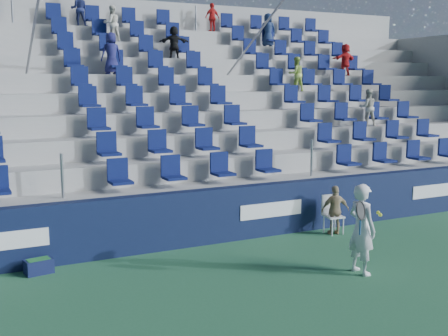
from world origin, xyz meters
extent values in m
plane|color=#2B6440|center=(0.00, 0.00, 0.00)|extent=(70.00, 70.00, 0.00)
cube|color=#0F1839|center=(0.00, 3.15, 0.60)|extent=(24.00, 0.30, 1.20)
cube|color=white|center=(1.50, 2.99, 0.62)|extent=(1.60, 0.02, 0.34)
cube|color=white|center=(7.00, 2.99, 0.62)|extent=(2.40, 0.02, 0.34)
cube|color=#A1A09B|center=(0.00, 3.72, 0.60)|extent=(24.00, 0.85, 1.20)
cube|color=#A1A09B|center=(0.00, 4.57, 0.85)|extent=(24.00, 0.85, 1.70)
cube|color=#A1A09B|center=(0.00, 5.42, 1.10)|extent=(24.00, 0.85, 2.20)
cube|color=#A1A09B|center=(0.00, 6.28, 1.35)|extent=(24.00, 0.85, 2.70)
cube|color=#A1A09B|center=(0.00, 7.12, 1.60)|extent=(24.00, 0.85, 3.20)
cube|color=#A1A09B|center=(0.00, 7.97, 1.85)|extent=(24.00, 0.85, 3.70)
cube|color=#A1A09B|center=(0.00, 8.82, 2.10)|extent=(24.00, 0.85, 4.20)
cube|color=#A1A09B|center=(0.00, 9.68, 2.35)|extent=(24.00, 0.85, 4.70)
cube|color=#A1A09B|center=(0.00, 10.52, 2.60)|extent=(24.00, 0.85, 5.20)
cube|color=#A1A09B|center=(0.00, 11.20, 3.10)|extent=(24.00, 0.50, 6.20)
cube|color=#0C1548|center=(0.00, 3.72, 1.55)|extent=(16.05, 0.50, 0.70)
cube|color=#0C1548|center=(0.00, 4.57, 2.05)|extent=(16.05, 0.50, 0.70)
cube|color=#0C1548|center=(0.00, 5.42, 2.55)|extent=(16.05, 0.50, 0.70)
cube|color=#0C1548|center=(0.00, 6.28, 3.05)|extent=(16.05, 0.50, 0.70)
cube|color=#0C1548|center=(0.00, 7.12, 3.55)|extent=(16.05, 0.50, 0.70)
cube|color=#0C1548|center=(0.00, 7.97, 4.05)|extent=(16.05, 0.50, 0.70)
cube|color=#0C1548|center=(0.00, 8.82, 4.55)|extent=(16.05, 0.50, 0.70)
cube|color=#0C1548|center=(0.00, 9.68, 5.05)|extent=(16.05, 0.50, 0.70)
cube|color=#0C1548|center=(0.00, 10.52, 5.55)|extent=(16.05, 0.50, 0.70)
cylinder|color=gray|center=(-3.00, 7.12, 4.35)|extent=(0.06, 7.68, 4.55)
cylinder|color=gray|center=(3.00, 7.12, 4.35)|extent=(0.06, 7.68, 4.55)
imported|color=#A2C54E|center=(4.80, 7.08, 3.73)|extent=(0.54, 0.43, 1.06)
imported|color=#1A1A4E|center=(-0.76, 7.92, 4.28)|extent=(0.59, 0.41, 1.15)
imported|color=red|center=(3.55, 10.47, 5.70)|extent=(0.62, 0.36, 1.00)
imported|color=#BCB8A9|center=(6.22, 5.38, 2.75)|extent=(0.64, 0.56, 1.09)
imported|color=red|center=(7.35, 7.93, 4.24)|extent=(1.03, 0.47, 1.07)
imported|color=beige|center=(-0.25, 9.62, 5.25)|extent=(0.57, 0.47, 1.10)
imported|color=#182748|center=(5.29, 9.62, 5.28)|extent=(0.64, 0.49, 1.16)
imported|color=black|center=(1.44, 8.77, 4.69)|extent=(0.95, 0.57, 0.98)
imported|color=#19214D|center=(-1.04, 10.47, 5.74)|extent=(0.62, 0.54, 1.08)
imported|color=silver|center=(1.69, 0.13, 0.84)|extent=(0.44, 0.64, 1.68)
cylinder|color=navy|center=(1.44, -0.12, 0.96)|extent=(0.03, 0.03, 0.28)
torus|color=black|center=(1.44, -0.12, 1.26)|extent=(0.30, 0.17, 0.28)
plane|color=#262626|center=(1.44, -0.12, 1.26)|extent=(0.30, 0.16, 0.29)
sphere|color=gold|center=(1.94, -0.07, 1.12)|extent=(0.07, 0.07, 0.07)
sphere|color=gold|center=(1.94, -0.01, 1.15)|extent=(0.07, 0.07, 0.07)
cube|color=white|center=(2.92, 2.55, 0.41)|extent=(0.44, 0.44, 0.04)
cube|color=white|center=(2.92, 2.74, 0.65)|extent=(0.39, 0.09, 0.48)
cylinder|color=white|center=(2.76, 2.39, 0.20)|extent=(0.03, 0.03, 0.39)
cylinder|color=white|center=(3.08, 2.39, 0.20)|extent=(0.03, 0.03, 0.39)
cylinder|color=white|center=(2.76, 2.71, 0.20)|extent=(0.03, 0.03, 0.39)
cylinder|color=white|center=(3.08, 2.71, 0.20)|extent=(0.03, 0.03, 0.39)
imported|color=tan|center=(2.92, 2.50, 0.57)|extent=(0.72, 0.45, 1.14)
cube|color=#10163B|center=(-3.65, 2.75, 0.13)|extent=(0.53, 0.39, 0.27)
cube|color=#1E662D|center=(-3.65, 2.75, 0.19)|extent=(0.43, 0.29, 0.16)
camera|label=1|loc=(-4.99, -7.68, 3.51)|focal=45.00mm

